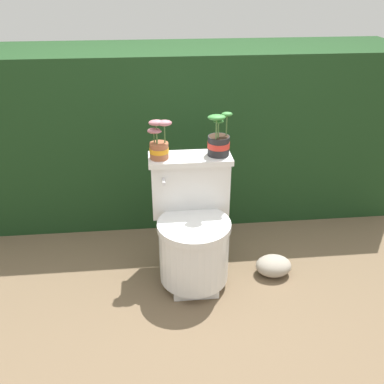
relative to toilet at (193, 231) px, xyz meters
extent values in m
plane|color=brown|center=(-0.02, -0.07, -0.31)|extent=(12.00, 12.00, 0.00)
cube|color=#193819|center=(-0.02, 0.87, 0.26)|extent=(3.03, 0.67, 1.15)
cube|color=silver|center=(0.00, -0.07, -0.29)|extent=(0.25, 0.29, 0.05)
cylinder|color=silver|center=(0.00, -0.07, -0.10)|extent=(0.38, 0.38, 0.32)
cylinder|color=silver|center=(0.00, -0.07, 0.07)|extent=(0.39, 0.39, 0.04)
cube|color=silver|center=(0.00, 0.15, 0.20)|extent=(0.43, 0.16, 0.32)
cube|color=silver|center=(0.00, 0.15, 0.37)|extent=(0.45, 0.19, 0.03)
cylinder|color=silver|center=(-0.15, 0.04, 0.29)|extent=(0.02, 0.05, 0.02)
cylinder|color=#9E5638|center=(-0.17, 0.13, 0.43)|extent=(0.10, 0.10, 0.09)
cylinder|color=orange|center=(-0.17, 0.13, 0.43)|extent=(0.10, 0.10, 0.03)
cylinder|color=#332319|center=(-0.17, 0.13, 0.46)|extent=(0.09, 0.09, 0.01)
cylinder|color=#4C753D|center=(-0.17, 0.13, 0.50)|extent=(0.01, 0.01, 0.06)
ellipsoid|color=#B26B75|center=(-0.17, 0.13, 0.54)|extent=(0.05, 0.04, 0.01)
cylinder|color=#4C753D|center=(-0.19, 0.15, 0.50)|extent=(0.01, 0.01, 0.06)
ellipsoid|color=#B26B75|center=(-0.19, 0.15, 0.53)|extent=(0.07, 0.05, 0.03)
cylinder|color=#4C753D|center=(-0.13, 0.14, 0.52)|extent=(0.01, 0.01, 0.10)
ellipsoid|color=#B26B75|center=(-0.13, 0.14, 0.58)|extent=(0.08, 0.05, 0.03)
cylinder|color=#4C753D|center=(-0.18, 0.14, 0.52)|extent=(0.01, 0.01, 0.10)
ellipsoid|color=#B26B75|center=(-0.18, 0.14, 0.58)|extent=(0.08, 0.05, 0.03)
cylinder|color=#262628|center=(0.15, 0.15, 0.44)|extent=(0.12, 0.12, 0.11)
cylinder|color=red|center=(0.15, 0.15, 0.44)|extent=(0.12, 0.12, 0.03)
cylinder|color=#332319|center=(0.15, 0.15, 0.48)|extent=(0.11, 0.11, 0.01)
cylinder|color=#4C753D|center=(0.15, 0.13, 0.53)|extent=(0.01, 0.01, 0.08)
ellipsoid|color=#387F38|center=(0.15, 0.13, 0.58)|extent=(0.05, 0.04, 0.02)
cylinder|color=#4C753D|center=(0.13, 0.11, 0.54)|extent=(0.01, 0.01, 0.11)
ellipsoid|color=#387F38|center=(0.13, 0.11, 0.61)|extent=(0.09, 0.07, 0.03)
cylinder|color=#4C753D|center=(0.20, 0.16, 0.54)|extent=(0.01, 0.01, 0.11)
ellipsoid|color=#387F38|center=(0.20, 0.16, 0.61)|extent=(0.06, 0.04, 0.02)
ellipsoid|color=#9E9384|center=(0.47, -0.03, -0.25)|extent=(0.21, 0.17, 0.11)
camera|label=1|loc=(-0.20, -1.97, 1.29)|focal=40.00mm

